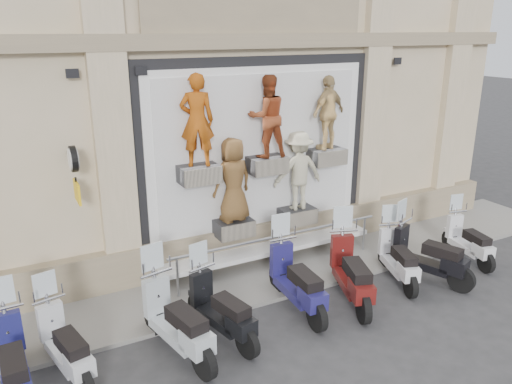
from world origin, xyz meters
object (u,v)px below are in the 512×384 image
Objects in this scene: guard_rail at (280,255)px; scooter_i at (470,232)px; scooter_e at (297,269)px; scooter_g at (399,249)px; scooter_f at (352,261)px; scooter_b at (63,332)px; scooter_a at (11,349)px; scooter_d at (221,297)px; scooter_h at (429,244)px; scooter_c at (176,308)px; clock_sign_bracket at (74,167)px.

guard_rail is 4.40m from scooter_i.
scooter_e is 1.13× the size of scooter_g.
scooter_b is at bearing -162.58° from scooter_f.
scooter_a is 0.96× the size of scooter_e.
scooter_e is (-0.45, -1.38, 0.39)m from guard_rail.
scooter_a reaches higher than scooter_d.
scooter_d is (-2.07, -1.56, 0.32)m from guard_rail.
scooter_h reaches higher than scooter_g.
guard_rail is 2.39× the size of scooter_f.
scooter_b is 7.16m from scooter_h.
scooter_i is (6.23, 0.13, -0.08)m from scooter_d.
scooter_g is (1.37, 0.18, -0.11)m from scooter_f.
scooter_e reaches higher than scooter_a.
scooter_f is at bearing -152.84° from scooter_g.
scooter_g is at bearing 27.50° from scooter_f.
scooter_i is at bearing 3.38° from scooter_e.
scooter_f is 1.04× the size of scooter_h.
scooter_b is at bearing 11.69° from scooter_a.
scooter_c is 5.48m from scooter_h.
scooter_d is at bearing -17.25° from scooter_b.
scooter_c is at bearing -157.70° from scooter_g.
clock_sign_bracket reaches higher than scooter_g.
scooter_e is at bearing -108.01° from guard_rail.
scooter_c is at bearing -4.72° from scooter_a.
scooter_b is 2.49m from scooter_d.
scooter_c is (1.01, -2.11, -1.94)m from clock_sign_bracket.
scooter_f is (3.55, 0.04, -0.00)m from scooter_c.
guard_rail is at bearing 164.62° from scooter_g.
scooter_b is 0.89× the size of scooter_e.
scooter_b is 0.88× the size of scooter_f.
scooter_g is at bearing -1.24° from scooter_a.
scooter_g is at bearing 2.81° from scooter_e.
guard_rail is at bearing 24.68° from scooter_d.
scooter_d is (1.83, -2.02, -2.02)m from clock_sign_bracket.
scooter_d is 4.67m from scooter_h.
scooter_f reaches higher than scooter_e.
scooter_d is at bearing -160.79° from scooter_f.
scooter_e is (4.11, -0.03, 0.09)m from scooter_b.
scooter_c is (1.67, -0.29, 0.11)m from scooter_b.
scooter_e reaches higher than scooter_i.
scooter_a is 1.04× the size of scooter_d.
guard_rail is 3.11m from scooter_h.
guard_rail is 2.74× the size of scooter_g.
scooter_f is at bearing 157.62° from scooter_h.
scooter_a is 0.74m from scooter_b.
scooter_a is at bearing -159.39° from scooter_g.
scooter_d is 0.91× the size of scooter_f.
scooter_d is at bearing -169.96° from scooter_e.
scooter_c is 1.21× the size of scooter_i.
scooter_e is (4.82, 0.14, 0.03)m from scooter_a.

